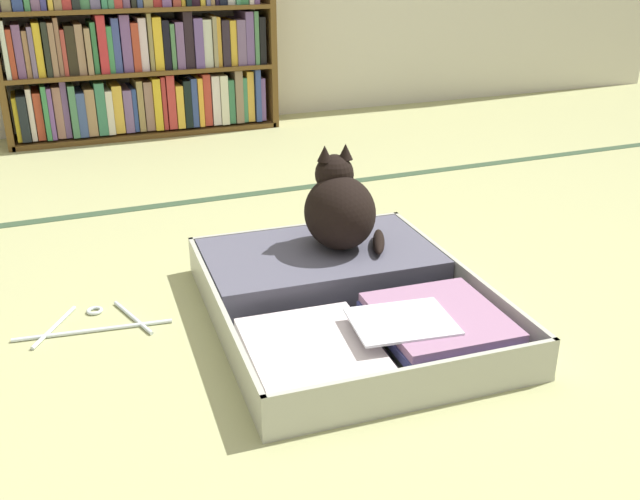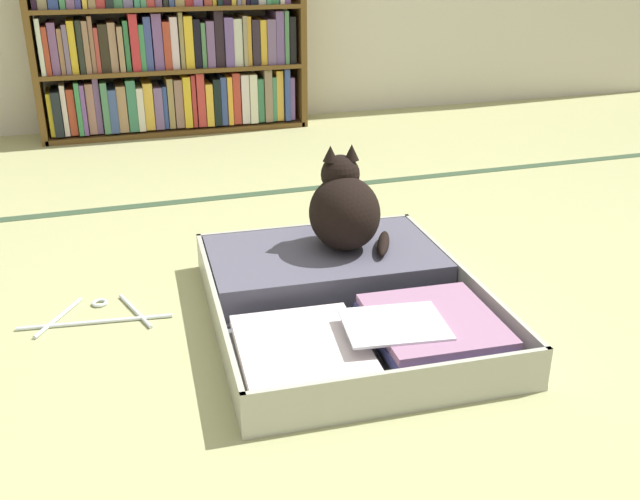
{
  "view_description": "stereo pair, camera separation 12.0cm",
  "coord_description": "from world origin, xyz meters",
  "px_view_note": "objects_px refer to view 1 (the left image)",
  "views": [
    {
      "loc": [
        -0.64,
        -1.29,
        0.86
      ],
      "look_at": [
        -0.03,
        0.2,
        0.17
      ],
      "focal_mm": 39.7,
      "sensor_mm": 36.0,
      "label": 1
    },
    {
      "loc": [
        -0.53,
        -1.33,
        0.86
      ],
      "look_at": [
        -0.03,
        0.2,
        0.17
      ],
      "focal_mm": 39.7,
      "sensor_mm": 36.0,
      "label": 2
    }
  ],
  "objects_px": {
    "bookshelf": "(138,43)",
    "clothes_hanger": "(94,323)",
    "open_suitcase": "(342,294)",
    "black_cat": "(339,209)"
  },
  "relations": [
    {
      "from": "open_suitcase",
      "to": "black_cat",
      "type": "xyz_separation_m",
      "value": [
        0.06,
        0.17,
        0.16
      ]
    },
    {
      "from": "black_cat",
      "to": "clothes_hanger",
      "type": "relative_size",
      "value": 0.74
    },
    {
      "from": "bookshelf",
      "to": "black_cat",
      "type": "height_order",
      "value": "bookshelf"
    },
    {
      "from": "open_suitcase",
      "to": "clothes_hanger",
      "type": "distance_m",
      "value": 0.62
    },
    {
      "from": "open_suitcase",
      "to": "bookshelf",
      "type": "bearing_deg",
      "value": 94.17
    },
    {
      "from": "bookshelf",
      "to": "clothes_hanger",
      "type": "relative_size",
      "value": 3.48
    },
    {
      "from": "open_suitcase",
      "to": "clothes_hanger",
      "type": "xyz_separation_m",
      "value": [
        -0.6,
        0.15,
        -0.04
      ]
    },
    {
      "from": "open_suitcase",
      "to": "black_cat",
      "type": "relative_size",
      "value": 3.09
    },
    {
      "from": "clothes_hanger",
      "to": "bookshelf",
      "type": "bearing_deg",
      "value": 76.76
    },
    {
      "from": "bookshelf",
      "to": "open_suitcase",
      "type": "height_order",
      "value": "bookshelf"
    }
  ]
}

